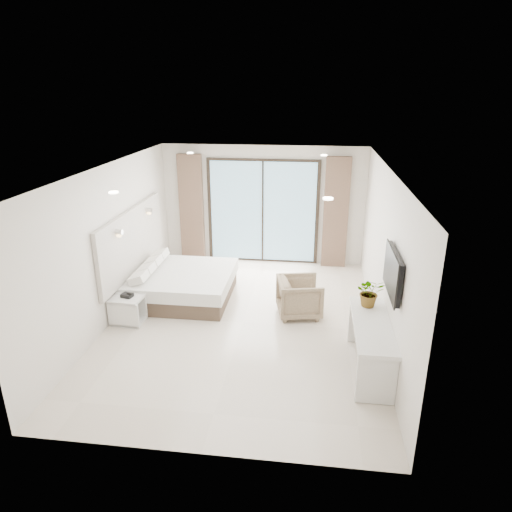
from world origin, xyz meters
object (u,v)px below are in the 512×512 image
at_px(armchair, 300,295).
at_px(nightstand, 128,310).
at_px(bed, 181,284).
at_px(console_desk, 371,335).

bearing_deg(armchair, nightstand, 91.21).
bearing_deg(bed, console_desk, -30.90).
bearing_deg(console_desk, nightstand, 167.10).
distance_m(console_desk, armchair, 1.94).
bearing_deg(armchair, bed, 67.91).
xyz_separation_m(nightstand, console_desk, (4.03, -0.92, 0.33)).
bearing_deg(nightstand, armchair, 17.03).
relative_size(console_desk, armchair, 2.23).
xyz_separation_m(console_desk, armchair, (-1.07, 1.61, -0.19)).
relative_size(bed, armchair, 2.52).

